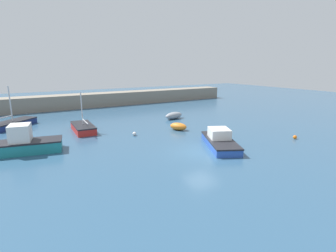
% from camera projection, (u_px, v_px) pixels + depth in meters
% --- Properties ---
extents(ground_plane, '(120.00, 120.00, 0.20)m').
position_uv_depth(ground_plane, '(201.00, 154.00, 21.25)').
color(ground_plane, '#2D5170').
extents(harbor_breakwater, '(50.34, 3.27, 2.22)m').
position_uv_depth(harbor_breakwater, '(98.00, 100.00, 44.74)').
color(harbor_breakwater, gray).
rests_on(harbor_breakwater, ground_plane).
extents(open_tender_yellow, '(2.92, 1.69, 0.88)m').
position_uv_depth(open_tender_yellow, '(174.00, 115.00, 34.35)').
color(open_tender_yellow, gray).
rests_on(open_tender_yellow, ground_plane).
extents(dinghy_near_pier, '(1.84, 2.24, 0.79)m').
position_uv_depth(dinghy_near_pier, '(178.00, 126.00, 28.47)').
color(dinghy_near_pier, orange).
rests_on(dinghy_near_pier, ground_plane).
extents(sailboat_twin_hulled, '(5.24, 5.18, 4.66)m').
position_uv_depth(sailboat_twin_hulled, '(13.00, 124.00, 29.73)').
color(sailboat_twin_hulled, navy).
rests_on(sailboat_twin_hulled, ground_plane).
extents(sailboat_short_mast, '(2.10, 5.10, 4.22)m').
position_uv_depth(sailboat_short_mast, '(83.00, 128.00, 27.77)').
color(sailboat_short_mast, red).
rests_on(sailboat_short_mast, ground_plane).
extents(motorboat_grey_hull, '(4.47, 6.10, 1.52)m').
position_uv_depth(motorboat_grey_hull, '(220.00, 140.00, 22.68)').
color(motorboat_grey_hull, '#2D56B7').
rests_on(motorboat_grey_hull, ground_plane).
extents(motorboat_with_cabin, '(5.56, 3.10, 2.34)m').
position_uv_depth(motorboat_with_cabin, '(25.00, 143.00, 21.04)').
color(motorboat_with_cabin, teal).
rests_on(motorboat_with_cabin, ground_plane).
extents(mooring_buoy_white, '(0.39, 0.39, 0.39)m').
position_uv_depth(mooring_buoy_white, '(134.00, 134.00, 26.20)').
color(mooring_buoy_white, white).
rests_on(mooring_buoy_white, ground_plane).
extents(mooring_buoy_orange, '(0.36, 0.36, 0.36)m').
position_uv_depth(mooring_buoy_orange, '(295.00, 137.00, 25.04)').
color(mooring_buoy_orange, orange).
rests_on(mooring_buoy_orange, ground_plane).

